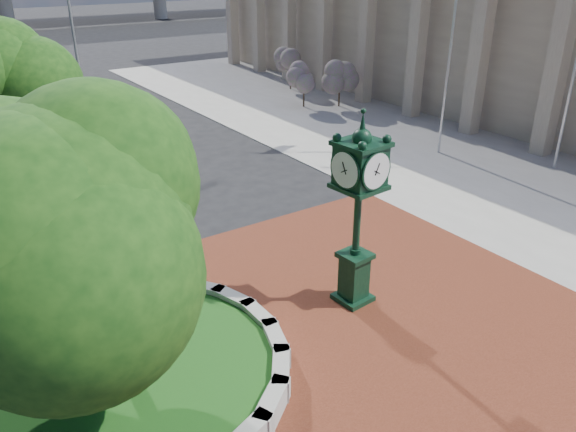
{
  "coord_description": "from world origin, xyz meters",
  "views": [
    {
      "loc": [
        -7.43,
        -9.49,
        8.13
      ],
      "look_at": [
        0.07,
        1.5,
        1.94
      ],
      "focal_mm": 35.0,
      "sensor_mm": 36.0,
      "label": 1
    }
  ],
  "objects": [
    {
      "name": "sidewalk",
      "position": [
        16.0,
        10.0,
        0.02
      ],
      "size": [
        20.0,
        50.0,
        0.04
      ],
      "primitive_type": "cube",
      "color": "#9E9B93",
      "rests_on": "ground"
    },
    {
      "name": "planter_wall",
      "position": [
        -2.71,
        -0.0,
        0.27
      ],
      "size": [
        2.96,
        6.77,
        0.54
      ],
      "color": "#9E9B93",
      "rests_on": "ground"
    },
    {
      "name": "shrub_far",
      "position": [
        13.86,
        21.42,
        1.59
      ],
      "size": [
        1.2,
        1.2,
        2.2
      ],
      "color": "#38281C",
      "rests_on": "ground"
    },
    {
      "name": "shrub_mid",
      "position": [
        11.78,
        17.02,
        1.59
      ],
      "size": [
        1.2,
        1.2,
        2.2
      ],
      "color": "#38281C",
      "rests_on": "ground"
    },
    {
      "name": "shrub_near",
      "position": [
        13.57,
        15.95,
        1.59
      ],
      "size": [
        1.2,
        1.2,
        2.2
      ],
      "color": "#38281C",
      "rests_on": "ground"
    },
    {
      "name": "flagpole_b",
      "position": [
        11.88,
        6.71,
        4.84
      ],
      "size": [
        1.44,
        0.48,
        9.45
      ],
      "color": "silver",
      "rests_on": "ground"
    },
    {
      "name": "plaza",
      "position": [
        0.0,
        -1.0,
        0.02
      ],
      "size": [
        12.0,
        12.0,
        0.04
      ],
      "primitive_type": "cube",
      "color": "maroon",
      "rests_on": "ground"
    },
    {
      "name": "tree_planter",
      "position": [
        -5.0,
        0.0,
        3.72
      ],
      "size": [
        5.2,
        5.2,
        6.33
      ],
      "color": "#38281C",
      "rests_on": "ground"
    },
    {
      "name": "post_clock",
      "position": [
        0.88,
        -0.3,
        2.73
      ],
      "size": [
        1.12,
        1.12,
        4.98
      ],
      "color": "black",
      "rests_on": "ground"
    },
    {
      "name": "civic_building",
      "position": [
        23.6,
        12.0,
        4.33
      ],
      "size": [
        17.35,
        44.0,
        8.6
      ],
      "color": "tan",
      "rests_on": "ground"
    },
    {
      "name": "grass_bed",
      "position": [
        -5.0,
        0.0,
        0.2
      ],
      "size": [
        6.1,
        6.1,
        0.4
      ],
      "primitive_type": "cylinder",
      "color": "#154A15",
      "rests_on": "ground"
    },
    {
      "name": "parked_car",
      "position": [
        1.9,
        40.98,
        0.86
      ],
      "size": [
        3.26,
        5.4,
        1.72
      ],
      "primitive_type": "imported",
      "rotation": [
        0.0,
        0.0,
        -0.26
      ],
      "color": "#570C0D",
      "rests_on": "ground"
    },
    {
      "name": "ground",
      "position": [
        0.0,
        0.0,
        0.0
      ],
      "size": [
        200.0,
        200.0,
        0.0
      ],
      "primitive_type": "plane",
      "color": "black",
      "rests_on": "ground"
    },
    {
      "name": "street_lamp_near",
      "position": [
        1.45,
        24.86,
        5.33
      ],
      "size": [
        2.04,
        0.3,
        9.09
      ],
      "color": "slate",
      "rests_on": "ground"
    }
  ]
}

